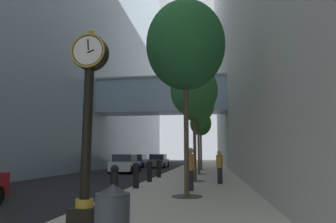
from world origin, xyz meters
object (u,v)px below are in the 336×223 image
Objects in this scene: street_clock at (88,113)px; pedestrian_by_clock at (190,168)px; car_blue_trailing at (138,161)px; bollard_sixth at (159,168)px; car_grey_far at (158,161)px; pedestrian_walking at (220,166)px; bollard_third at (114,181)px; street_tree_mid_near at (194,91)px; trash_bin at (112,220)px; street_tree_near at (186,46)px; bollard_fourth at (136,175)px; street_tree_mid_far at (198,105)px; bollard_fifth at (150,171)px; street_tree_far at (201,124)px; car_white_near at (125,164)px.

street_clock is 2.52× the size of pedestrian_by_clock.
street_clock reaches higher than car_blue_trailing.
car_grey_far is (-2.83, 16.15, 0.05)m from bollard_sixth.
pedestrian_walking is 0.40× the size of car_grey_far.
bollard_third is at bearing -90.00° from bollard_sixth.
bollard_sixth is 0.27× the size of car_grey_far.
trash_bin is (-0.62, -12.44, -4.59)m from street_tree_mid_near.
pedestrian_by_clock is at bearing -69.72° from bollard_sixth.
bollard_third is (-0.55, 3.73, -1.84)m from street_clock.
pedestrian_walking is 3.33m from pedestrian_by_clock.
car_grey_far is at bearing 102.13° from street_tree_near.
street_tree_mid_far reaches higher than bollard_fourth.
street_clock is at bearing -112.97° from street_tree_near.
street_clock is at bearing -85.38° from bollard_fourth.
bollard_fifth is 19.40m from car_grey_far.
street_clock is at bearing -78.45° from car_blue_trailing.
street_tree_far is (2.44, 18.89, 3.83)m from bollard_third.
street_tree_mid_near is 6.40× the size of trash_bin.
bollard_fifth is 0.64× the size of pedestrian_by_clock.
pedestrian_by_clock is (0.02, 1.72, -4.65)m from street_tree_near.
street_tree_mid_far is 1.56× the size of car_blue_trailing.
bollard_sixth is at bearing 136.26° from street_tree_mid_near.
car_white_near reaches higher than bollard_fourth.
street_clock is at bearing -96.51° from street_tree_mid_far.
street_tree_mid_near reaches higher than street_tree_far.
car_grey_far is at bearing 103.07° from pedestrian_by_clock.
bollard_third is 1.00× the size of bollard_fifth.
bollard_fourth is at bearing 94.62° from street_clock.
bollard_third is 0.17× the size of street_tree_mid_near.
street_clock is 29.25m from car_grey_far.
pedestrian_walking reaches higher than trash_bin.
pedestrian_walking is (1.93, 11.18, 0.36)m from trash_bin.
car_grey_far reaches higher than car_blue_trailing.
bollard_sixth is 0.26× the size of car_blue_trailing.
bollard_fifth is 13.59m from street_tree_far.
bollard_third is 6.08m from bollard_fifth.
car_white_near is (-5.89, 21.04, 0.10)m from trash_bin.
street_clock is 3.92× the size of bollard_third.
street_tree_mid_near is 3.95× the size of pedestrian_walking.
street_tree_mid_near reaches higher than pedestrian_walking.
trash_bin is (1.28, -1.92, -1.89)m from street_clock.
street_tree_mid_far is at bearing 90.13° from pedestrian_by_clock.
trash_bin is at bearing -95.51° from street_tree_near.
car_blue_trailing is (-1.39, 10.28, -0.01)m from car_white_near.
street_tree_mid_near is 13.27m from trash_bin.
street_tree_mid_near is 1.58× the size of car_grey_far.
street_tree_mid_near is 4.60m from pedestrian_walking.
car_grey_far is (-5.30, 22.82, -0.29)m from pedestrian_by_clock.
bollard_third is at bearing -100.76° from street_tree_mid_far.
bollard_fourth is 22.41m from car_grey_far.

